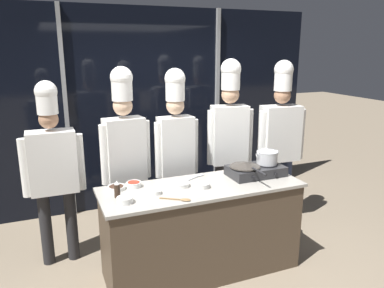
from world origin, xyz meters
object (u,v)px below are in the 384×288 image
prep_bowl_ginger (202,185)px  serving_spoon_slotted (182,200)px  prep_bowl_chicken (125,200)px  frying_pan (245,165)px  prep_bowl_rice (181,184)px  chef_apprentice (280,133)px  squeeze_bottle_soy (117,189)px  chef_head (53,163)px  prep_bowl_chili_flakes (134,184)px  stock_pot (267,157)px  prep_bowl_onion (156,192)px  chef_line (176,142)px  portable_stove (256,170)px  chef_sous (125,147)px  prep_bowl_soy_glaze (116,187)px  chef_pastry (229,132)px  serving_spoon_solid (199,176)px

prep_bowl_ginger → serving_spoon_slotted: size_ratio=0.58×
prep_bowl_chicken → serving_spoon_slotted: prep_bowl_chicken is taller
frying_pan → prep_bowl_rice: size_ratio=3.32×
prep_bowl_chicken → chef_apprentice: size_ratio=0.07×
squeeze_bottle_soy → chef_head: size_ratio=0.08×
prep_bowl_chili_flakes → prep_bowl_rice: size_ratio=0.87×
prep_bowl_chili_flakes → prep_bowl_rice: (0.41, -0.16, -0.00)m
prep_bowl_chili_flakes → chef_head: 0.86m
stock_pot → prep_bowl_onion: 1.24m
chef_line → portable_stove: bearing=136.6°
portable_stove → chef_head: chef_head is taller
stock_pot → prep_bowl_ginger: 0.80m
frying_pan → chef_line: (-0.53, 0.58, 0.15)m
frying_pan → prep_bowl_chicken: bearing=-171.6°
serving_spoon_slotted → stock_pot: bearing=16.8°
portable_stove → prep_bowl_rice: bearing=-179.3°
portable_stove → chef_sous: chef_sous is taller
prep_bowl_soy_glaze → prep_bowl_chicken: size_ratio=1.21×
squeeze_bottle_soy → prep_bowl_rice: size_ratio=0.95×
chef_pastry → chef_apprentice: chef_pastry is taller
prep_bowl_onion → prep_bowl_ginger: bearing=-1.2°
squeeze_bottle_soy → stock_pot: bearing=1.6°
chef_head → chef_pastry: chef_pastry is taller
portable_stove → chef_head: bearing=161.2°
prep_bowl_chili_flakes → serving_spoon_slotted: prep_bowl_chili_flakes is taller
squeeze_bottle_soy → chef_line: bearing=38.9°
prep_bowl_rice → chef_line: (0.16, 0.59, 0.26)m
portable_stove → prep_bowl_soy_glaze: portable_stove is taller
prep_bowl_onion → squeeze_bottle_soy: bearing=170.7°
stock_pot → prep_bowl_rice: 0.97m
prep_bowl_onion → chef_pastry: (1.12, 0.73, 0.30)m
stock_pot → serving_spoon_solid: (-0.68, 0.19, -0.17)m
squeeze_bottle_soy → chef_line: 1.01m
chef_line → frying_pan: bearing=130.0°
chef_line → chef_apprentice: 1.34m
prep_bowl_soy_glaze → prep_bowl_ginger: size_ratio=1.14×
prep_bowl_chili_flakes → stock_pot: bearing=-6.2°
chef_head → chef_apprentice: bearing=178.0°
prep_bowl_onion → chef_sous: bearing=100.4°
chef_pastry → prep_bowl_rice: bearing=46.9°
portable_stove → serving_spoon_slotted: 0.99m
prep_bowl_onion → prep_bowl_rice: bearing=17.7°
chef_sous → prep_bowl_chicken: bearing=69.2°
frying_pan → prep_bowl_soy_glaze: bearing=173.1°
frying_pan → stock_pot: 0.26m
portable_stove → prep_bowl_onion: portable_stove is taller
serving_spoon_solid → prep_bowl_ginger: bearing=-107.5°
prep_bowl_chili_flakes → chef_sous: (0.02, 0.42, 0.26)m
prep_bowl_chicken → chef_line: size_ratio=0.07×
prep_bowl_rice → serving_spoon_solid: 0.34m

